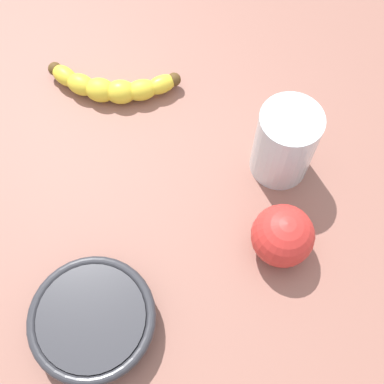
{
  "coord_description": "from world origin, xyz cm",
  "views": [
    {
      "loc": [
        30.84,
        -3.12,
        63.97
      ],
      "look_at": [
        2.44,
        -1.5,
        5.0
      ],
      "focal_mm": 46.98,
      "sensor_mm": 36.0,
      "label": 1
    }
  ],
  "objects_px": {
    "banana": "(111,86)",
    "apple_fruit": "(283,236)",
    "smoothie_glass": "(285,144)",
    "ceramic_bowl": "(93,320)"
  },
  "relations": [
    {
      "from": "ceramic_bowl",
      "to": "apple_fruit",
      "type": "xyz_separation_m",
      "value": [
        -0.08,
        0.23,
        0.02
      ]
    },
    {
      "from": "banana",
      "to": "apple_fruit",
      "type": "distance_m",
      "value": 0.33
    },
    {
      "from": "smoothie_glass",
      "to": "banana",
      "type": "bearing_deg",
      "value": -120.32
    },
    {
      "from": "banana",
      "to": "smoothie_glass",
      "type": "distance_m",
      "value": 0.27
    },
    {
      "from": "banana",
      "to": "apple_fruit",
      "type": "height_order",
      "value": "apple_fruit"
    },
    {
      "from": "smoothie_glass",
      "to": "ceramic_bowl",
      "type": "xyz_separation_m",
      "value": [
        0.2,
        -0.25,
        -0.03
      ]
    },
    {
      "from": "ceramic_bowl",
      "to": "apple_fruit",
      "type": "distance_m",
      "value": 0.25
    },
    {
      "from": "banana",
      "to": "smoothie_glass",
      "type": "xyz_separation_m",
      "value": [
        0.13,
        0.23,
        0.04
      ]
    },
    {
      "from": "banana",
      "to": "apple_fruit",
      "type": "xyz_separation_m",
      "value": [
        0.25,
        0.21,
        0.02
      ]
    },
    {
      "from": "smoothie_glass",
      "to": "apple_fruit",
      "type": "height_order",
      "value": "smoothie_glass"
    }
  ]
}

